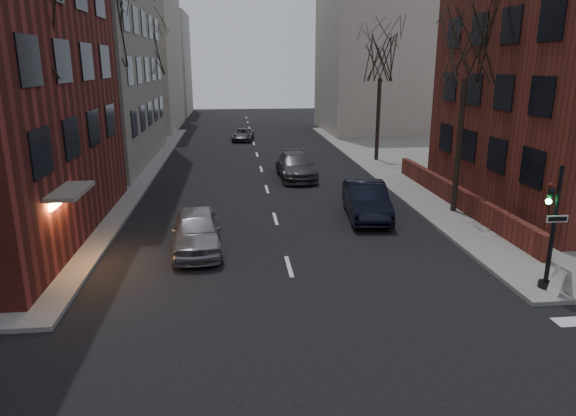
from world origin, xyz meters
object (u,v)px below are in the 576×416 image
Objects in this scene: car_lane_silver at (196,231)px; car_lane_far at (243,135)px; tree_left_a at (25,22)px; sandwich_board at (562,281)px; tree_left_b at (106,30)px; tree_right_b at (381,57)px; streetlamp_near at (109,122)px; tree_right_a at (468,43)px; streetlamp_far at (160,97)px; traffic_signal at (550,236)px; tree_left_c at (147,52)px; parked_sedan at (366,200)px; car_lane_gray at (296,166)px.

car_lane_silver is 30.03m from car_lane_far.
tree_left_a is 32.03m from car_lane_far.
car_lane_far reaches higher than sandwich_board.
tree_right_b is at bearing 18.82° from tree_left_b.
tree_left_a reaches higher than car_lane_silver.
streetlamp_near is at bearing 85.71° from tree_left_a.
tree_right_a is at bearing -62.90° from car_lane_far.
streetlamp_far is 7.38× the size of sandwich_board.
tree_right_a is 1.55× the size of streetlamp_far.
traffic_signal is at bearing -28.12° from car_lane_silver.
tree_right_a is (17.60, -8.00, -0.88)m from tree_left_b.
tree_left_a is 9.36m from car_lane_silver.
tree_left_c reaches higher than streetlamp_near.
tree_left_a reaches higher than tree_right_b.
tree_right_a is at bearing -54.69° from streetlamp_far.
tree_left_b is at bearing 155.56° from tree_right_a.
tree_right_a reaches higher than car_lane_silver.
sandwich_board is at bearing -91.48° from tree_right_b.
tree_left_b is at bearing 98.53° from streetlamp_near.
parked_sedan is at bearing 21.42° from car_lane_silver.
streetlamp_near is at bearing -81.47° from tree_left_b.
car_lane_gray is (-6.74, 8.81, -7.24)m from tree_right_a.
car_lane_gray is at bearing -50.52° from tree_left_c.
tree_left_a is 28.32m from streetlamp_far.
tree_right_a reaches higher than streetlamp_near.
traffic_signal is 0.41× the size of tree_left_c.
tree_left_c is (0.00, 26.00, -0.44)m from tree_left_a.
streetlamp_far is at bearing 116.06° from traffic_signal.
tree_left_a is at bearing -167.20° from tree_right_a.
streetlamp_near is (0.60, -4.00, -4.68)m from tree_left_b.
car_lane_gray is 19.31m from sandwich_board.
car_lane_gray is at bearing -142.43° from tree_right_b.
car_lane_silver reaches higher than sandwich_board.
tree_left_b is 2.63× the size of car_lane_far.
parked_sedan is at bearing 110.51° from sandwich_board.
streetlamp_far is 37.47m from sandwich_board.
tree_right_a is at bearing 8.45° from parked_sedan.
tree_left_a is 2.00× the size of parked_sedan.
tree_right_b is (0.86, 23.01, 5.68)m from traffic_signal.
parked_sedan reaches higher than sandwich_board.
tree_right_b is at bearing -24.44° from tree_left_c.
car_lane_silver is at bearing -78.28° from tree_left_c.
streetlamp_far is 27.48m from parked_sedan.
streetlamp_near is 1.53× the size of car_lane_far.
car_lane_silver is 12.90m from sandwich_board.
sandwich_board is (3.86, -9.28, -0.27)m from parked_sedan.
sandwich_board is at bearing -17.94° from tree_left_a.
tree_left_c is 1.06× the size of tree_right_b.
tree_left_b is 13.59m from car_lane_gray.
streetlamp_near is 20.00m from streetlamp_far.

